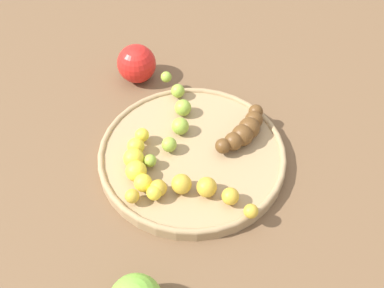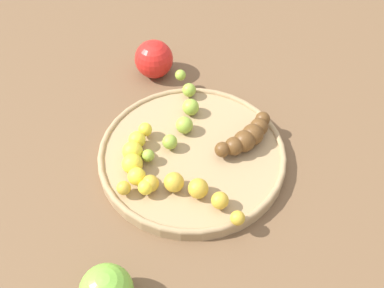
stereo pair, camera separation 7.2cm
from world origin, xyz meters
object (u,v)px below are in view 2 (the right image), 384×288
banana_spotted (184,190)px  apple_red (154,59)px  banana_yellow (136,157)px  banana_green (181,115)px  fruit_bowl (192,155)px  banana_overripe (247,137)px

banana_spotted → apple_red: apple_red is taller
apple_red → banana_yellow: bearing=126.3°
banana_yellow → apple_red: bearing=-97.7°
banana_green → fruit_bowl: bearing=-61.6°
banana_spotted → banana_overripe: banana_overripe is taller
fruit_bowl → banana_spotted: (-0.05, 0.07, 0.02)m
fruit_bowl → banana_overripe: banana_overripe is taller
banana_yellow → banana_green: bearing=-130.2°
banana_yellow → banana_overripe: (-0.11, -0.14, 0.00)m
banana_yellow → banana_spotted: 0.10m
banana_green → banana_overripe: banana_overripe is taller
banana_green → apple_red: (0.13, -0.08, 0.00)m
fruit_bowl → banana_yellow: size_ratio=2.85×
banana_green → banana_spotted: banana_spotted is taller
banana_green → apple_red: apple_red is taller
banana_spotted → apple_red: size_ratio=2.48×
fruit_bowl → apple_red: 0.22m
fruit_bowl → banana_yellow: 0.09m
banana_overripe → apple_red: (0.25, -0.05, -0.00)m
banana_overripe → apple_red: apple_red is taller
banana_spotted → apple_red: 0.30m
banana_green → banana_overripe: 0.12m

